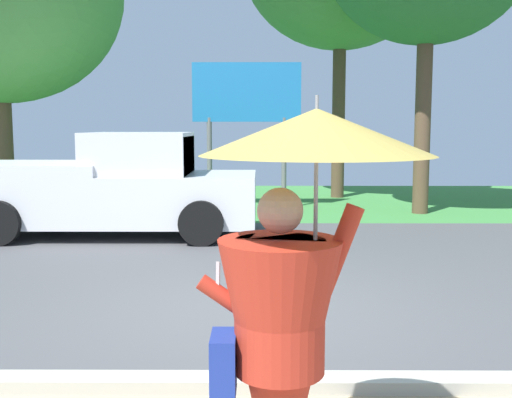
# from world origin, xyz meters

# --- Properties ---
(ground_plane) EXTENTS (40.00, 22.00, 0.20)m
(ground_plane) POSITION_xyz_m (0.00, 2.95, -0.05)
(ground_plane) COLOR #4C4C4F
(monk_pedestrian) EXTENTS (1.13, 1.10, 2.13)m
(monk_pedestrian) POSITION_xyz_m (0.32, -3.58, 1.15)
(monk_pedestrian) COLOR #B22D1E
(monk_pedestrian) RESTS_ON ground_plane
(pickup_truck) EXTENTS (5.20, 2.28, 1.88)m
(pickup_truck) POSITION_xyz_m (-2.47, 4.65, 0.87)
(pickup_truck) COLOR silver
(pickup_truck) RESTS_ON ground_plane
(roadside_billboard) EXTENTS (2.60, 0.12, 3.50)m
(roadside_billboard) POSITION_xyz_m (-0.12, 8.29, 2.55)
(roadside_billboard) COLOR slate
(roadside_billboard) RESTS_ON ground_plane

